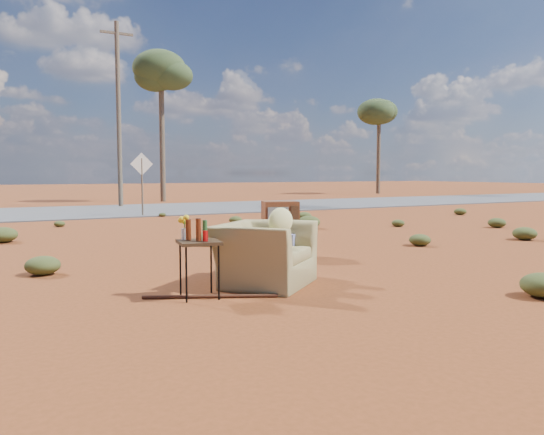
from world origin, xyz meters
TOP-DOWN VIEW (x-y plane):
  - ground at (0.00, 0.00)m, footprint 140.00×140.00m
  - highway at (0.00, 15.00)m, footprint 140.00×7.00m
  - armchair at (-0.02, 0.05)m, footprint 1.60×1.68m
  - tv_unit at (1.32, 2.02)m, footprint 0.73×0.66m
  - side_table at (-1.14, -0.28)m, footprint 0.54×0.54m
  - rusty_bar at (-1.01, -0.40)m, footprint 1.47×0.74m
  - road_sign at (1.50, 12.00)m, footprint 0.78×0.06m
  - eucalyptus_center at (5.00, 21.00)m, footprint 3.20×3.20m
  - eucalyptus_right at (22.00, 24.00)m, footprint 3.20×3.20m
  - utility_pole_center at (2.00, 17.50)m, footprint 1.40×0.20m
  - scrub_patch at (-0.82, 4.41)m, footprint 17.49×8.07m

SIDE VIEW (x-z plane):
  - ground at x=0.00m, z-range 0.00..0.00m
  - highway at x=0.00m, z-range 0.00..0.04m
  - rusty_bar at x=-1.01m, z-range 0.00..0.04m
  - scrub_patch at x=-0.82m, z-range -0.03..0.30m
  - armchair at x=-0.02m, z-range -0.04..1.07m
  - side_table at x=-1.14m, z-range 0.23..1.20m
  - tv_unit at x=1.32m, z-range 0.24..1.23m
  - road_sign at x=1.50m, z-range 0.41..2.60m
  - utility_pole_center at x=2.00m, z-range 0.15..8.15m
  - eucalyptus_right at x=22.00m, z-range 2.39..9.49m
  - eucalyptus_center at x=5.00m, z-range 2.63..10.23m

